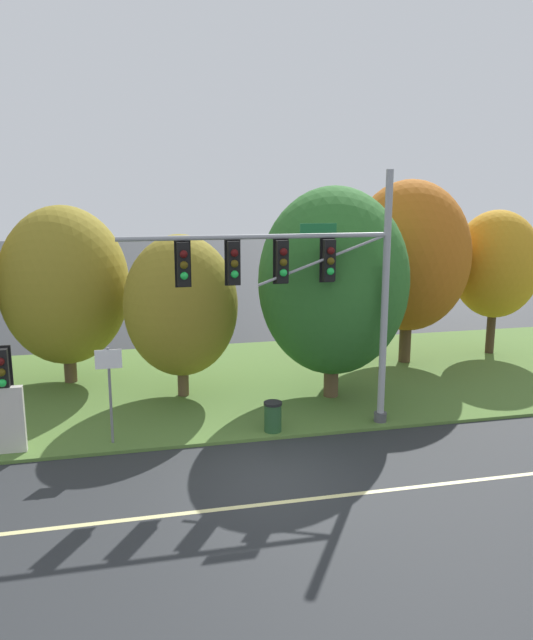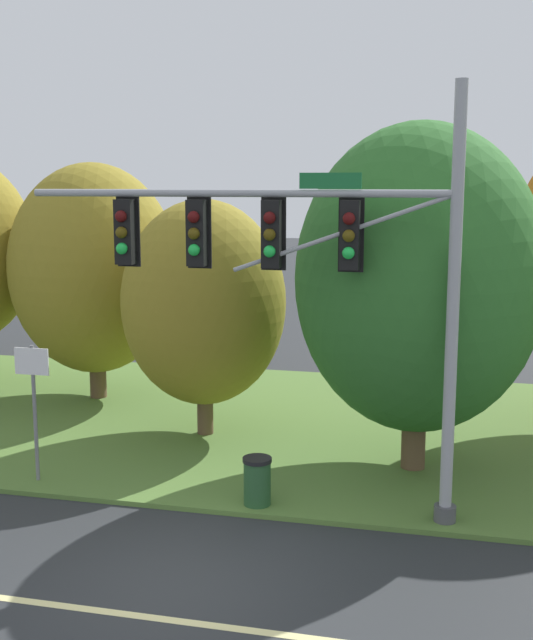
% 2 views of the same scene
% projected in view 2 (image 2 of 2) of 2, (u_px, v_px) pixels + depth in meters
% --- Properties ---
extents(ground_plane, '(160.00, 160.00, 0.00)m').
position_uv_depth(ground_plane, '(178.00, 578.00, 12.69)').
color(ground_plane, '#282B2D').
extents(lane_stripe, '(36.00, 0.16, 0.01)m').
position_uv_depth(lane_stripe, '(150.00, 617.00, 11.53)').
color(lane_stripe, beige).
rests_on(lane_stripe, ground).
extents(grass_verge, '(48.00, 11.50, 0.10)m').
position_uv_depth(grass_verge, '(286.00, 425.00, 20.59)').
color(grass_verge, '#517533').
rests_on(grass_verge, ground).
extents(traffic_signal_mast, '(8.11, 0.49, 7.79)m').
position_uv_depth(traffic_signal_mast, '(306.00, 260.00, 14.40)').
color(traffic_signal_mast, '#9EA0A5').
rests_on(traffic_signal_mast, grass_verge).
extents(route_sign_post, '(0.75, 0.08, 2.85)m').
position_uv_depth(route_sign_post, '(34.00, 393.00, 16.32)').
color(route_sign_post, slate).
rests_on(route_sign_post, grass_verge).
extents(tree_behind_signpost, '(4.71, 4.71, 6.66)m').
position_uv_depth(tree_behind_signpost, '(94.00, 269.00, 22.52)').
color(tree_behind_signpost, brown).
rests_on(tree_behind_signpost, grass_verge).
extents(tree_mid_verge, '(3.95, 3.95, 5.73)m').
position_uv_depth(tree_mid_verge, '(204.00, 303.00, 19.22)').
color(tree_mid_verge, brown).
rests_on(tree_mid_verge, grass_verge).
extents(tree_tall_centre, '(5.17, 5.17, 7.35)m').
position_uv_depth(tree_tall_centre, '(419.00, 279.00, 16.69)').
color(tree_tall_centre, brown).
rests_on(tree_tall_centre, grass_verge).
extents(trash_bin, '(0.56, 0.56, 0.93)m').
position_uv_depth(trash_bin, '(257.00, 481.00, 15.29)').
color(trash_bin, '#234C28').
rests_on(trash_bin, grass_verge).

